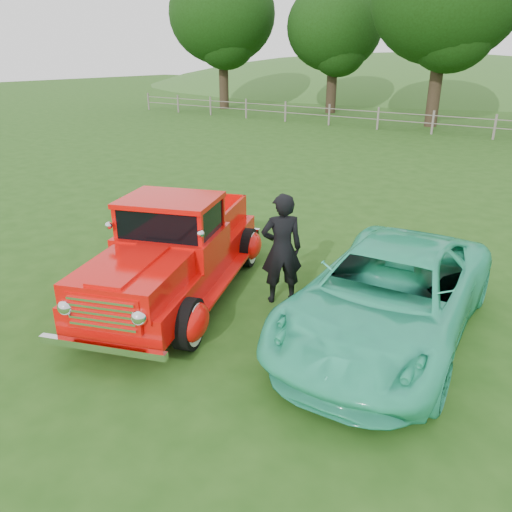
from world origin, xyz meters
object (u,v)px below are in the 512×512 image
Objects in this scene: tree_far_west at (222,15)px; teal_sedan at (389,295)px; man at (282,249)px; tree_mid_west at (335,27)px; red_pickup at (175,253)px.

teal_sedan is (22.63, -24.54, -5.81)m from tree_far_west.
tree_far_west is at bearing -92.61° from man.
tree_mid_west is 29.72m from man.
man is (-1.90, 0.08, 0.26)m from teal_sedan.
tree_far_west reaches higher than man.
teal_sedan is 2.59× the size of man.
tree_far_west is at bearing 106.50° from red_pickup.
teal_sedan is 1.92m from man.
man is at bearing -64.31° from tree_mid_west.
teal_sedan is (3.49, 0.79, -0.12)m from red_pickup.
tree_mid_west is 1.73× the size of teal_sedan.
man reaches higher than red_pickup.
teal_sedan is (14.63, -26.54, -4.87)m from tree_mid_west.
tree_mid_west reaches higher than teal_sedan.
red_pickup is 1.08× the size of teal_sedan.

